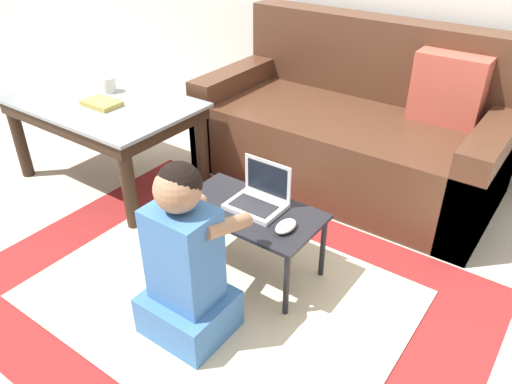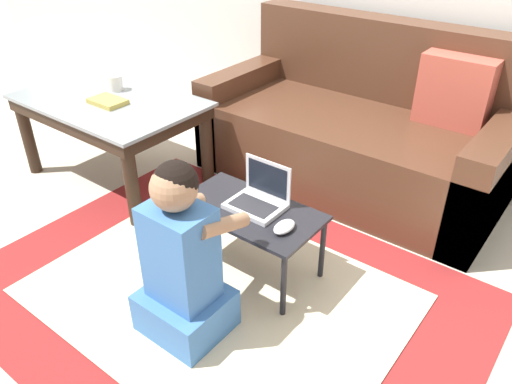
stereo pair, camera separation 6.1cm
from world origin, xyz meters
name	(u,v)px [view 1 (the left image)]	position (x,y,z in m)	size (l,w,h in m)	color
ground_plane	(254,264)	(0.00, 0.00, 0.00)	(16.00, 16.00, 0.00)	beige
area_rug	(221,295)	(0.01, -0.26, 0.00)	(2.09, 1.55, 0.01)	maroon
couch	(353,130)	(-0.02, 1.01, 0.30)	(1.67, 0.84, 0.88)	#4C2D1E
coffee_table	(104,113)	(-1.14, 0.15, 0.42)	(1.04, 0.66, 0.49)	gray
laptop_desk	(250,216)	(0.01, -0.04, 0.29)	(0.62, 0.34, 0.33)	black
laptop	(258,199)	(0.02, 0.00, 0.36)	(0.23, 0.18, 0.19)	silver
computer_mouse	(286,226)	(0.21, -0.07, 0.34)	(0.07, 0.11, 0.03)	silver
person_seated	(186,265)	(0.03, -0.47, 0.32)	(0.32, 0.38, 0.74)	#3D70B2
cup_on_table	(108,85)	(-1.21, 0.27, 0.54)	(0.08, 0.08, 0.09)	white
book_on_table	(102,103)	(-1.08, 0.11, 0.51)	(0.20, 0.13, 0.03)	tan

